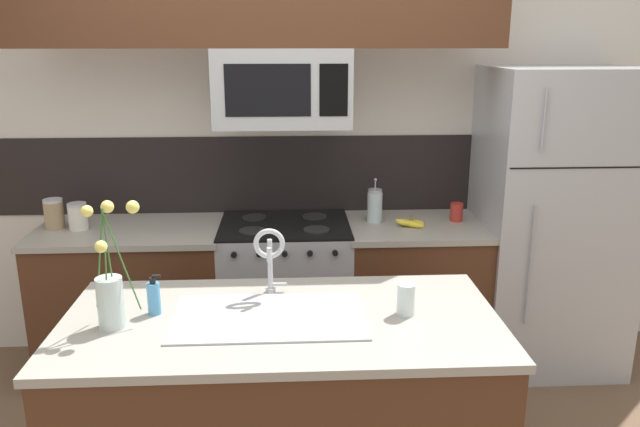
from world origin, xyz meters
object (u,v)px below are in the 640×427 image
object	(u,v)px
storage_jar_medium	(78,216)
dish_soap_bottle	(154,298)
stove_range	(286,296)
banana_bunch	(411,223)
refrigerator	(550,221)
drinking_glass	(406,299)
sink_faucet	(270,252)
coffee_tin	(457,212)
microwave	(282,88)
storage_jar_tall	(54,214)
flower_vase	(111,294)
french_press	(375,206)

from	to	relation	value
storage_jar_medium	dish_soap_bottle	world-z (taller)	dish_soap_bottle
stove_range	storage_jar_medium	bearing A→B (deg)	-179.97
banana_bunch	dish_soap_bottle	bearing A→B (deg)	-138.08
refrigerator	drinking_glass	xyz separation A→B (m)	(-1.12, -1.27, 0.06)
drinking_glass	refrigerator	bearing A→B (deg)	48.51
storage_jar_medium	banana_bunch	bearing A→B (deg)	-1.76
stove_range	banana_bunch	xyz separation A→B (m)	(0.74, -0.06, 0.47)
stove_range	sink_faucet	world-z (taller)	sink_faucet
coffee_tin	sink_faucet	distance (m)	1.54
sink_faucet	drinking_glass	world-z (taller)	sink_faucet
microwave	refrigerator	world-z (taller)	microwave
banana_bunch	coffee_tin	bearing A→B (deg)	20.28
storage_jar_tall	sink_faucet	world-z (taller)	sink_faucet
banana_bunch	drinking_glass	size ratio (longest dim) A/B	1.47
refrigerator	sink_faucet	world-z (taller)	refrigerator
microwave	drinking_glass	size ratio (longest dim) A/B	5.75
banana_bunch	dish_soap_bottle	size ratio (longest dim) A/B	1.15
microwave	storage_jar_tall	bearing A→B (deg)	178.11
banana_bunch	sink_faucet	world-z (taller)	sink_faucet
sink_faucet	drinking_glass	distance (m)	0.60
storage_jar_tall	flower_vase	world-z (taller)	flower_vase
drinking_glass	banana_bunch	bearing A→B (deg)	77.94
refrigerator	coffee_tin	distance (m)	0.57
sink_faucet	banana_bunch	bearing A→B (deg)	50.70
sink_faucet	storage_jar_tall	bearing A→B (deg)	140.29
coffee_tin	flower_vase	world-z (taller)	flower_vase
stove_range	coffee_tin	xyz separation A→B (m)	(1.03, 0.05, 0.50)
storage_jar_medium	coffee_tin	bearing A→B (deg)	1.31
storage_jar_tall	flower_vase	bearing A→B (deg)	-62.85
refrigerator	dish_soap_bottle	world-z (taller)	refrigerator
storage_jar_medium	dish_soap_bottle	bearing A→B (deg)	-60.57
flower_vase	dish_soap_bottle	bearing A→B (deg)	39.80
french_press	microwave	bearing A→B (deg)	-171.46
french_press	sink_faucet	size ratio (longest dim) A/B	0.87
stove_range	dish_soap_bottle	xyz separation A→B (m)	(-0.52, -1.19, 0.52)
storage_jar_medium	coffee_tin	world-z (taller)	storage_jar_medium
drinking_glass	storage_jar_medium	bearing A→B (deg)	143.28
storage_jar_medium	flower_vase	distance (m)	1.40
storage_jar_tall	refrigerator	bearing A→B (deg)	-0.06
coffee_tin	dish_soap_bottle	world-z (taller)	dish_soap_bottle
dish_soap_bottle	flower_vase	bearing A→B (deg)	-140.20
french_press	coffee_tin	bearing A→B (deg)	-1.16
coffee_tin	flower_vase	xyz separation A→B (m)	(-1.69, -1.35, 0.08)
storage_jar_tall	flower_vase	xyz separation A→B (m)	(0.68, -1.32, 0.05)
microwave	stove_range	bearing A→B (deg)	90.16
stove_range	storage_jar_tall	world-z (taller)	storage_jar_tall
banana_bunch	french_press	distance (m)	0.24
sink_faucet	flower_vase	bearing A→B (deg)	-155.84
stove_range	storage_jar_tall	bearing A→B (deg)	179.01
dish_soap_bottle	banana_bunch	bearing A→B (deg)	41.92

